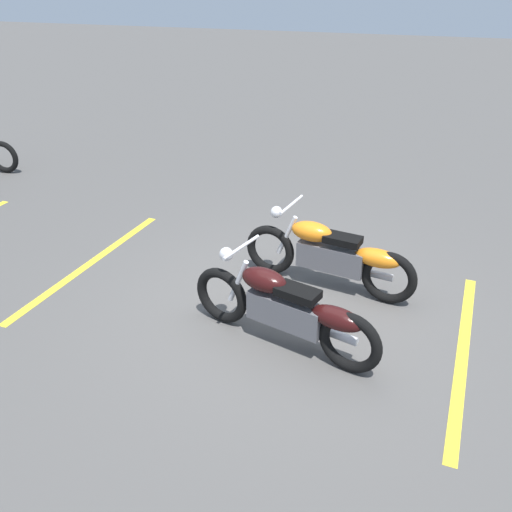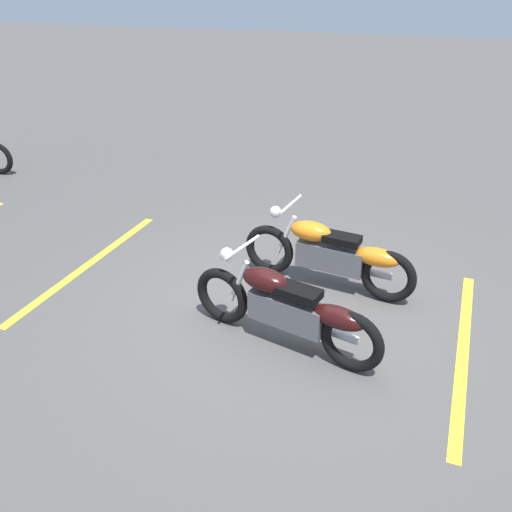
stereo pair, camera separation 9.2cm
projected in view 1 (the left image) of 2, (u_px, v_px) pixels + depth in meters
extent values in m
plane|color=#514F4C|center=(284.00, 309.00, 6.46)|extent=(60.00, 60.00, 0.00)
torus|color=black|center=(270.00, 250.00, 7.08)|extent=(0.68, 0.22, 0.67)
torus|color=black|center=(389.00, 278.00, 6.44)|extent=(0.68, 0.22, 0.67)
cube|color=#59595E|center=(331.00, 258.00, 6.70)|extent=(0.86, 0.36, 0.32)
ellipsoid|color=orange|center=(312.00, 231.00, 6.67)|extent=(0.56, 0.36, 0.24)
ellipsoid|color=orange|center=(378.00, 258.00, 6.40)|extent=(0.59, 0.33, 0.22)
cube|color=black|center=(343.00, 240.00, 6.51)|extent=(0.47, 0.31, 0.09)
cylinder|color=silver|center=(287.00, 235.00, 6.86)|extent=(0.27, 0.10, 0.56)
cylinder|color=silver|center=(292.00, 204.00, 6.64)|extent=(0.14, 0.62, 0.04)
sphere|color=silver|center=(276.00, 212.00, 6.79)|extent=(0.15, 0.15, 0.15)
cylinder|color=silver|center=(365.00, 272.00, 6.72)|extent=(0.71, 0.21, 0.09)
torus|color=black|center=(222.00, 295.00, 6.09)|extent=(0.67, 0.29, 0.67)
torus|color=black|center=(350.00, 343.00, 5.33)|extent=(0.67, 0.29, 0.67)
cube|color=#59595E|center=(286.00, 312.00, 5.65)|extent=(0.87, 0.44, 0.32)
ellipsoid|color=black|center=(264.00, 280.00, 5.64)|extent=(0.58, 0.41, 0.24)
ellipsoid|color=black|center=(337.00, 318.00, 5.31)|extent=(0.60, 0.38, 0.22)
cube|color=black|center=(298.00, 293.00, 5.46)|extent=(0.49, 0.35, 0.09)
cylinder|color=silver|center=(238.00, 281.00, 5.86)|extent=(0.27, 0.13, 0.56)
cylinder|color=silver|center=(241.00, 247.00, 5.64)|extent=(0.20, 0.61, 0.04)
sphere|color=silver|center=(226.00, 254.00, 5.80)|extent=(0.15, 0.15, 0.15)
cylinder|color=silver|center=(326.00, 331.00, 5.63)|extent=(0.70, 0.27, 0.09)
torus|color=black|center=(3.00, 157.00, 10.57)|extent=(0.63, 0.14, 0.63)
cube|color=yellow|center=(463.00, 352.00, 5.73)|extent=(0.34, 3.20, 0.01)
cube|color=yellow|center=(90.00, 263.00, 7.45)|extent=(0.34, 3.20, 0.01)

